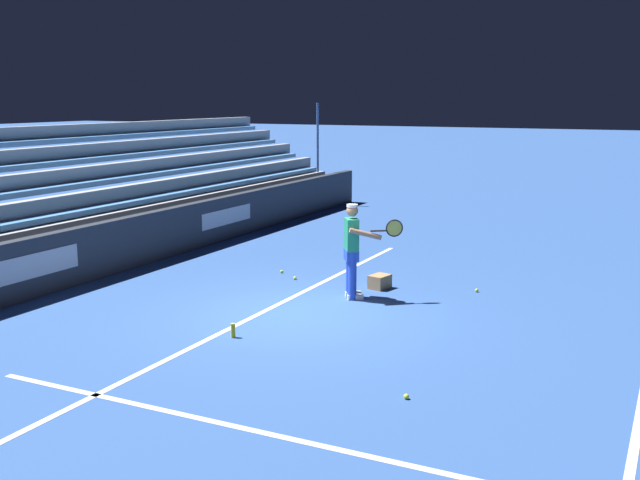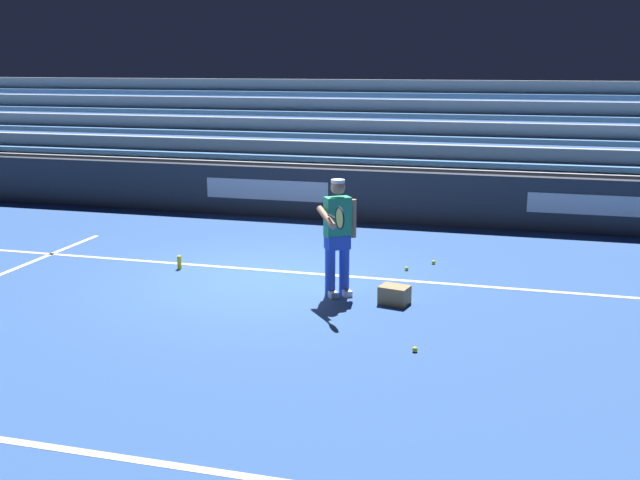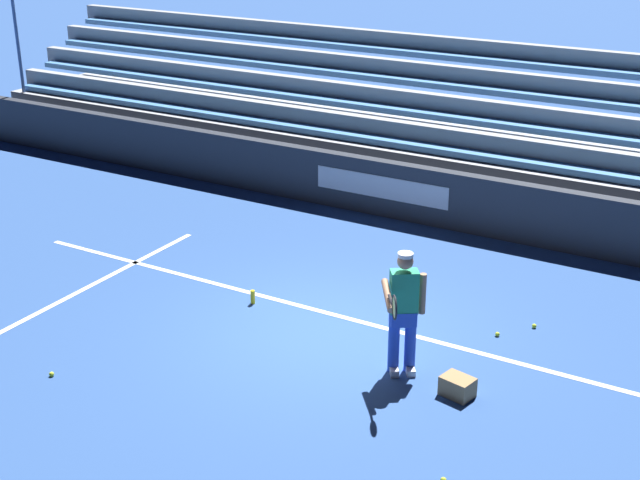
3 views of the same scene
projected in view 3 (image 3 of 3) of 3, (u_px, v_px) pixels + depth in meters
ground_plane at (329, 331)px, 12.96m from camera, size 160.00×160.00×0.00m
court_baseline_white at (345, 318)px, 13.36m from camera, size 12.00×0.10×0.01m
back_wall_sponsor_board at (455, 201)px, 16.56m from camera, size 26.03×0.25×1.10m
bleacher_stand at (497, 160)px, 18.26m from camera, size 24.73×3.20×3.40m
tennis_player at (403, 312)px, 11.57m from camera, size 0.60×1.06×1.71m
ball_box_cardboard at (458, 387)px, 11.31m from camera, size 0.45×0.38×0.26m
tennis_ball_on_baseline at (443, 480)px, 9.71m from camera, size 0.07×0.07×0.07m
tennis_ball_midcourt at (497, 334)px, 12.81m from camera, size 0.07×0.07×0.07m
tennis_ball_far_left at (534, 326)px, 13.05m from camera, size 0.07×0.07×0.07m
tennis_ball_far_right at (52, 374)px, 11.78m from camera, size 0.07×0.07×0.07m
water_bottle at (253, 297)px, 13.77m from camera, size 0.07×0.07×0.22m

